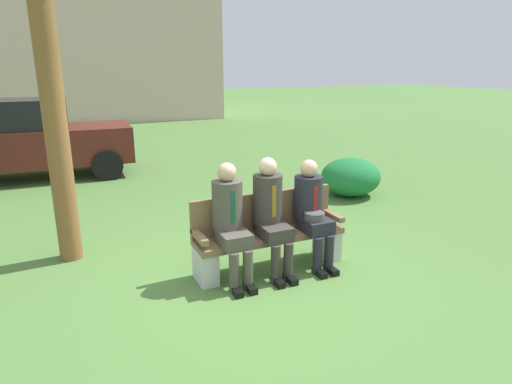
{
  "coord_description": "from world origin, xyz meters",
  "views": [
    {
      "loc": [
        -1.93,
        -4.14,
        2.35
      ],
      "look_at": [
        0.25,
        0.62,
        0.85
      ],
      "focal_mm": 31.05,
      "sensor_mm": 36.0,
      "label": 1
    }
  ],
  "objects_px": {
    "parked_car_near": "(33,140)",
    "seated_man_left": "(230,217)",
    "seated_man_right": "(312,208)",
    "shrub_near_bench": "(351,177)",
    "park_bench": "(268,234)",
    "seated_man_middle": "(271,210)"
  },
  "relations": [
    {
      "from": "seated_man_right",
      "to": "park_bench",
      "type": "bearing_deg",
      "value": 165.63
    },
    {
      "from": "park_bench",
      "to": "seated_man_left",
      "type": "relative_size",
      "value": 1.35
    },
    {
      "from": "seated_man_middle",
      "to": "shrub_near_bench",
      "type": "relative_size",
      "value": 1.2
    },
    {
      "from": "seated_man_left",
      "to": "seated_man_middle",
      "type": "distance_m",
      "value": 0.5
    },
    {
      "from": "seated_man_left",
      "to": "park_bench",
      "type": "bearing_deg",
      "value": 12.97
    },
    {
      "from": "park_bench",
      "to": "seated_man_left",
      "type": "height_order",
      "value": "seated_man_left"
    },
    {
      "from": "seated_man_middle",
      "to": "shrub_near_bench",
      "type": "height_order",
      "value": "seated_man_middle"
    },
    {
      "from": "seated_man_middle",
      "to": "parked_car_near",
      "type": "xyz_separation_m",
      "value": [
        -2.58,
        6.14,
        0.08
      ]
    },
    {
      "from": "seated_man_left",
      "to": "shrub_near_bench",
      "type": "bearing_deg",
      "value": 34.29
    },
    {
      "from": "seated_man_right",
      "to": "shrub_near_bench",
      "type": "xyz_separation_m",
      "value": [
        2.23,
        2.24,
        -0.36
      ]
    },
    {
      "from": "seated_man_left",
      "to": "parked_car_near",
      "type": "xyz_separation_m",
      "value": [
        -2.08,
        6.14,
        0.09
      ]
    },
    {
      "from": "parked_car_near",
      "to": "seated_man_left",
      "type": "bearing_deg",
      "value": -71.24
    },
    {
      "from": "park_bench",
      "to": "shrub_near_bench",
      "type": "height_order",
      "value": "park_bench"
    },
    {
      "from": "parked_car_near",
      "to": "shrub_near_bench",
      "type": "bearing_deg",
      "value": -36.14
    },
    {
      "from": "park_bench",
      "to": "seated_man_middle",
      "type": "relative_size",
      "value": 1.34
    },
    {
      "from": "seated_man_middle",
      "to": "parked_car_near",
      "type": "relative_size",
      "value": 0.34
    },
    {
      "from": "parked_car_near",
      "to": "seated_man_right",
      "type": "bearing_deg",
      "value": -63.07
    },
    {
      "from": "park_bench",
      "to": "seated_man_left",
      "type": "xyz_separation_m",
      "value": [
        -0.52,
        -0.12,
        0.33
      ]
    },
    {
      "from": "seated_man_left",
      "to": "seated_man_middle",
      "type": "bearing_deg",
      "value": 0.15
    },
    {
      "from": "seated_man_right",
      "to": "shrub_near_bench",
      "type": "height_order",
      "value": "seated_man_right"
    },
    {
      "from": "park_bench",
      "to": "seated_man_right",
      "type": "relative_size",
      "value": 1.41
    },
    {
      "from": "seated_man_right",
      "to": "shrub_near_bench",
      "type": "relative_size",
      "value": 1.14
    }
  ]
}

